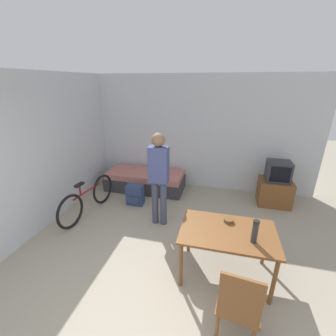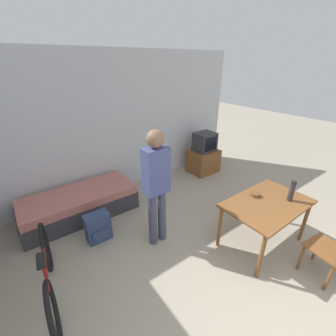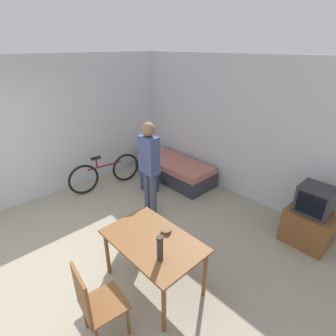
% 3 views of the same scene
% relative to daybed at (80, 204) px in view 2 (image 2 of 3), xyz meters
% --- Properties ---
extents(wall_back, '(5.71, 0.06, 2.70)m').
position_rel_daybed_xyz_m(wall_back, '(1.07, 0.51, 1.13)').
color(wall_back, silver).
rests_on(wall_back, ground_plane).
extents(daybed, '(1.89, 0.81, 0.45)m').
position_rel_daybed_xyz_m(daybed, '(0.00, 0.00, 0.00)').
color(daybed, '#333338').
rests_on(daybed, ground_plane).
extents(tv, '(0.66, 0.54, 0.98)m').
position_rel_daybed_xyz_m(tv, '(2.97, -0.02, 0.20)').
color(tv, brown).
rests_on(tv, ground_plane).
extents(dining_table, '(1.22, 0.78, 0.72)m').
position_rel_daybed_xyz_m(dining_table, '(1.95, -2.28, 0.41)').
color(dining_table, brown).
rests_on(dining_table, ground_plane).
extents(bicycle, '(0.23, 1.61, 0.74)m').
position_rel_daybed_xyz_m(bicycle, '(-0.73, -1.35, 0.11)').
color(bicycle, black).
rests_on(bicycle, ground_plane).
extents(person_standing, '(0.34, 0.23, 1.74)m').
position_rel_daybed_xyz_m(person_standing, '(0.75, -1.33, 0.80)').
color(person_standing, '#3D4256').
rests_on(person_standing, ground_plane).
extents(thermos_flask, '(0.07, 0.07, 0.30)m').
position_rel_daybed_xyz_m(thermos_flask, '(2.24, -2.43, 0.66)').
color(thermos_flask, '#2D2D33').
rests_on(thermos_flask, dining_table).
extents(mate_bowl, '(0.13, 0.13, 0.05)m').
position_rel_daybed_xyz_m(mate_bowl, '(1.96, -2.07, 0.52)').
color(mate_bowl, brown).
rests_on(mate_bowl, dining_table).
extents(backpack, '(0.36, 0.24, 0.45)m').
position_rel_daybed_xyz_m(backpack, '(0.04, -0.77, -0.00)').
color(backpack, navy).
rests_on(backpack, ground_plane).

